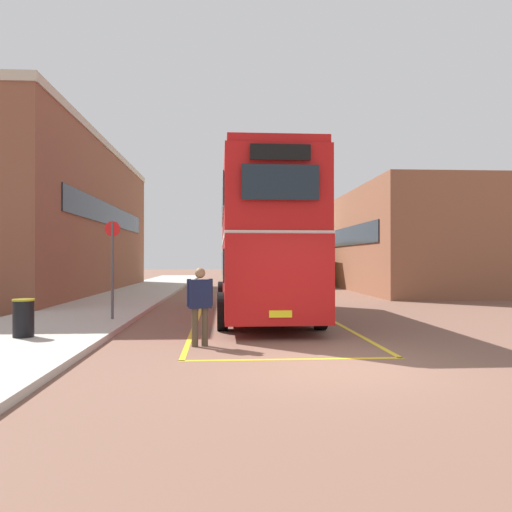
{
  "coord_description": "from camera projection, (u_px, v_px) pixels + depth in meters",
  "views": [
    {
      "loc": [
        -1.8,
        -8.83,
        1.87
      ],
      "look_at": [
        -0.76,
        8.85,
        1.97
      ],
      "focal_mm": 35.86,
      "sensor_mm": 36.0,
      "label": 1
    }
  ],
  "objects": [
    {
      "name": "sidewalk_left",
      "position": [
        131.0,
        295.0,
        25.29
      ],
      "size": [
        4.0,
        57.6,
        0.14
      ],
      "primitive_type": "cube",
      "color": "#B2ADA3",
      "rests_on": "ground"
    },
    {
      "name": "pedestrian_boarding",
      "position": [
        200.0,
        301.0,
        10.91
      ],
      "size": [
        0.55,
        0.34,
        1.68
      ],
      "color": "#473828",
      "rests_on": "ground"
    },
    {
      "name": "litter_bin",
      "position": [
        23.0,
        318.0,
        11.3
      ],
      "size": [
        0.47,
        0.47,
        0.84
      ],
      "color": "black",
      "rests_on": "sidewalk_left"
    },
    {
      "name": "single_deck_bus",
      "position": [
        298.0,
        262.0,
        37.16
      ],
      "size": [
        2.92,
        8.94,
        3.02
      ],
      "color": "black",
      "rests_on": "ground"
    },
    {
      "name": "brick_building_left",
      "position": [
        56.0,
        219.0,
        27.91
      ],
      "size": [
        6.11,
        22.6,
        8.11
      ],
      "color": "brown",
      "rests_on": "ground"
    },
    {
      "name": "bus_stop_sign",
      "position": [
        112.0,
        260.0,
        14.73
      ],
      "size": [
        0.44,
        0.08,
        2.82
      ],
      "color": "#4C4C51",
      "rests_on": "sidewalk_left"
    },
    {
      "name": "depot_building_right",
      "position": [
        427.0,
        241.0,
        29.7
      ],
      "size": [
        8.86,
        13.59,
        5.86
      ],
      "color": "brown",
      "rests_on": "ground"
    },
    {
      "name": "ground_plane",
      "position": [
        265.0,
        300.0,
        23.28
      ],
      "size": [
        135.6,
        135.6,
        0.0
      ],
      "primitive_type": "plane",
      "color": "brown"
    },
    {
      "name": "bay_marking_yellow",
      "position": [
        267.0,
        324.0,
        14.66
      ],
      "size": [
        4.37,
        12.3,
        0.01
      ],
      "color": "gold",
      "rests_on": "ground"
    },
    {
      "name": "double_decker_bus",
      "position": [
        262.0,
        239.0,
        16.59
      ],
      "size": [
        2.95,
        10.29,
        4.75
      ],
      "color": "black",
      "rests_on": "ground"
    }
  ]
}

